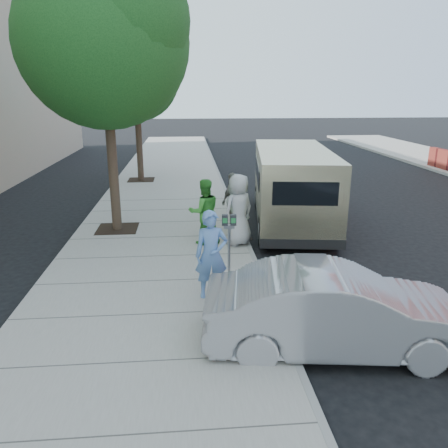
{
  "coord_description": "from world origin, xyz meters",
  "views": [
    {
      "loc": [
        -0.18,
        -10.38,
        4.13
      ],
      "look_at": [
        0.68,
        -0.5,
        1.1
      ],
      "focal_mm": 35.0,
      "sensor_mm": 36.0,
      "label": 1
    }
  ],
  "objects_px": {
    "person_officer": "(211,255)",
    "person_green_shirt": "(204,212)",
    "parking_meter": "(229,233)",
    "sedan": "(337,311)",
    "person_gray_shirt": "(239,210)",
    "tree_near": "(105,35)",
    "van": "(292,185)",
    "tree_far": "(136,73)",
    "person_striped_polo": "(233,200)"
  },
  "relations": [
    {
      "from": "tree_near",
      "to": "person_green_shirt",
      "type": "bearing_deg",
      "value": -30.88
    },
    {
      "from": "tree_far",
      "to": "parking_meter",
      "type": "relative_size",
      "value": 4.36
    },
    {
      "from": "tree_near",
      "to": "person_green_shirt",
      "type": "relative_size",
      "value": 4.25
    },
    {
      "from": "sedan",
      "to": "person_officer",
      "type": "height_order",
      "value": "person_officer"
    },
    {
      "from": "tree_far",
      "to": "parking_meter",
      "type": "xyz_separation_m",
      "value": [
        2.95,
        -11.59,
        -3.66
      ]
    },
    {
      "from": "tree_far",
      "to": "sedan",
      "type": "xyz_separation_m",
      "value": [
        4.45,
        -14.2,
        -4.17
      ]
    },
    {
      "from": "van",
      "to": "person_officer",
      "type": "bearing_deg",
      "value": -110.73
    },
    {
      "from": "sedan",
      "to": "person_officer",
      "type": "xyz_separation_m",
      "value": [
        -1.93,
        1.85,
        0.33
      ]
    },
    {
      "from": "van",
      "to": "person_officer",
      "type": "distance_m",
      "value": 6.09
    },
    {
      "from": "parking_meter",
      "to": "person_gray_shirt",
      "type": "bearing_deg",
      "value": 83.25
    },
    {
      "from": "person_officer",
      "to": "person_green_shirt",
      "type": "xyz_separation_m",
      "value": [
        0.0,
        3.24,
        -0.01
      ]
    },
    {
      "from": "tree_far",
      "to": "sedan",
      "type": "height_order",
      "value": "tree_far"
    },
    {
      "from": "person_striped_polo",
      "to": "person_gray_shirt",
      "type": "bearing_deg",
      "value": 43.7
    },
    {
      "from": "person_officer",
      "to": "person_striped_polo",
      "type": "xyz_separation_m",
      "value": [
        0.93,
        4.65,
        -0.05
      ]
    },
    {
      "from": "van",
      "to": "person_officer",
      "type": "relative_size",
      "value": 3.75
    },
    {
      "from": "tree_near",
      "to": "sedan",
      "type": "distance_m",
      "value": 9.31
    },
    {
      "from": "tree_near",
      "to": "van",
      "type": "xyz_separation_m",
      "value": [
        5.4,
        0.6,
        -4.28
      ]
    },
    {
      "from": "person_gray_shirt",
      "to": "tree_near",
      "type": "bearing_deg",
      "value": -59.93
    },
    {
      "from": "van",
      "to": "person_striped_polo",
      "type": "height_order",
      "value": "van"
    },
    {
      "from": "person_officer",
      "to": "person_gray_shirt",
      "type": "height_order",
      "value": "person_gray_shirt"
    },
    {
      "from": "sedan",
      "to": "person_gray_shirt",
      "type": "xyz_separation_m",
      "value": [
        -1.02,
        4.91,
        0.4
      ]
    },
    {
      "from": "parking_meter",
      "to": "person_gray_shirt",
      "type": "xyz_separation_m",
      "value": [
        0.48,
        2.3,
        -0.12
      ]
    },
    {
      "from": "van",
      "to": "parking_meter",
      "type": "bearing_deg",
      "value": -110.58
    },
    {
      "from": "van",
      "to": "person_green_shirt",
      "type": "xyz_separation_m",
      "value": [
        -2.88,
        -2.11,
        -0.23
      ]
    },
    {
      "from": "tree_near",
      "to": "person_green_shirt",
      "type": "xyz_separation_m",
      "value": [
        2.52,
        -1.51,
        -4.51
      ]
    },
    {
      "from": "tree_far",
      "to": "van",
      "type": "bearing_deg",
      "value": -52.32
    },
    {
      "from": "tree_near",
      "to": "person_striped_polo",
      "type": "distance_m",
      "value": 5.72
    },
    {
      "from": "van",
      "to": "person_striped_polo",
      "type": "bearing_deg",
      "value": -152.61
    },
    {
      "from": "person_green_shirt",
      "to": "sedan",
      "type": "bearing_deg",
      "value": 99.98
    },
    {
      "from": "van",
      "to": "tree_near",
      "type": "bearing_deg",
      "value": -166.06
    },
    {
      "from": "person_officer",
      "to": "person_green_shirt",
      "type": "relative_size",
      "value": 1.01
    },
    {
      "from": "sedan",
      "to": "person_striped_polo",
      "type": "bearing_deg",
      "value": 15.93
    },
    {
      "from": "person_gray_shirt",
      "to": "person_striped_polo",
      "type": "relative_size",
      "value": 1.15
    },
    {
      "from": "person_gray_shirt",
      "to": "person_officer",
      "type": "bearing_deg",
      "value": 39.81
    },
    {
      "from": "person_green_shirt",
      "to": "tree_far",
      "type": "bearing_deg",
      "value": -85.26
    },
    {
      "from": "tree_far",
      "to": "person_gray_shirt",
      "type": "xyz_separation_m",
      "value": [
        3.43,
        -9.29,
        -3.77
      ]
    },
    {
      "from": "tree_near",
      "to": "van",
      "type": "height_order",
      "value": "tree_near"
    },
    {
      "from": "person_officer",
      "to": "person_green_shirt",
      "type": "height_order",
      "value": "person_officer"
    },
    {
      "from": "tree_near",
      "to": "person_gray_shirt",
      "type": "height_order",
      "value": "tree_near"
    },
    {
      "from": "tree_near",
      "to": "parking_meter",
      "type": "relative_size",
      "value": 5.06
    },
    {
      "from": "tree_far",
      "to": "person_green_shirt",
      "type": "height_order",
      "value": "tree_far"
    },
    {
      "from": "tree_near",
      "to": "van",
      "type": "bearing_deg",
      "value": 6.36
    },
    {
      "from": "parking_meter",
      "to": "sedan",
      "type": "height_order",
      "value": "parking_meter"
    },
    {
      "from": "tree_far",
      "to": "parking_meter",
      "type": "height_order",
      "value": "tree_far"
    },
    {
      "from": "tree_far",
      "to": "person_striped_polo",
      "type": "relative_size",
      "value": 3.87
    },
    {
      "from": "person_officer",
      "to": "person_gray_shirt",
      "type": "bearing_deg",
      "value": 71.39
    },
    {
      "from": "sedan",
      "to": "person_gray_shirt",
      "type": "distance_m",
      "value": 5.03
    },
    {
      "from": "tree_far",
      "to": "parking_meter",
      "type": "distance_m",
      "value": 12.5
    },
    {
      "from": "parking_meter",
      "to": "sedan",
      "type": "bearing_deg",
      "value": -55.0
    },
    {
      "from": "person_green_shirt",
      "to": "parking_meter",
      "type": "bearing_deg",
      "value": 88.92
    }
  ]
}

